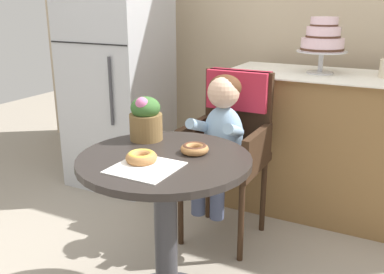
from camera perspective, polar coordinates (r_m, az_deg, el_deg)
cafe_table at (r=1.87m, az=-3.52°, el=-8.69°), size 0.72×0.72×0.72m
wicker_chair at (r=2.47m, az=5.21°, el=1.15°), size 0.42×0.45×0.95m
seated_child at (r=2.32m, az=3.77°, el=1.09°), size 0.27×0.32×0.73m
paper_napkin at (r=1.67m, az=-6.00°, el=-4.04°), size 0.24×0.24×0.00m
donut_front at (r=1.82m, az=0.34°, el=-1.49°), size 0.12×0.12×0.04m
donut_mid at (r=1.73m, az=-6.65°, el=-2.60°), size 0.13×0.13×0.04m
flower_vase at (r=1.98m, az=-6.08°, el=2.57°), size 0.15×0.15×0.21m
display_counter at (r=2.89m, az=19.69°, el=-1.22°), size 1.56×0.62×0.90m
tiered_cake_stand at (r=2.79m, az=16.76°, el=12.13°), size 0.30×0.30×0.34m
refrigerator at (r=3.22m, az=-9.76°, el=8.67°), size 0.64×0.63×1.70m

